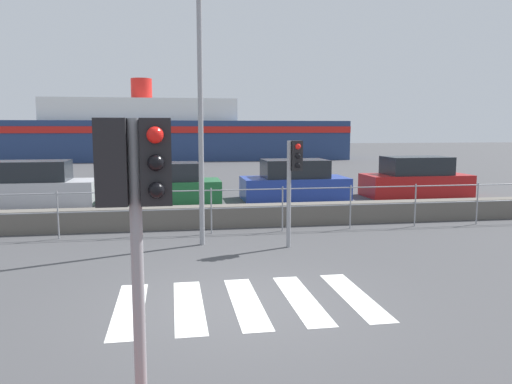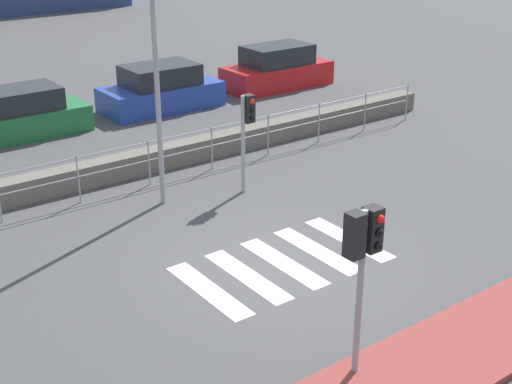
{
  "view_description": "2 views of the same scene",
  "coord_description": "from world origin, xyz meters",
  "px_view_note": "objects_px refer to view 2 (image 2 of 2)",
  "views": [
    {
      "loc": [
        -1.0,
        -7.52,
        2.74
      ],
      "look_at": [
        0.62,
        2.0,
        1.5
      ],
      "focal_mm": 35.0,
      "sensor_mm": 36.0,
      "label": 1
    },
    {
      "loc": [
        -7.89,
        -9.86,
        6.89
      ],
      "look_at": [
        0.18,
        1.0,
        1.2
      ],
      "focal_mm": 50.0,
      "sensor_mm": 36.0,
      "label": 2
    }
  ],
  "objects_px": {
    "streetlamp": "(159,37)",
    "parked_car_blue": "(161,90)",
    "parked_car_green": "(20,115)",
    "parked_car_red": "(277,69)",
    "traffic_light_near": "(362,248)",
    "traffic_light_far": "(247,122)"
  },
  "relations": [
    {
      "from": "streetlamp",
      "to": "parked_car_blue",
      "type": "bearing_deg",
      "value": 61.26
    },
    {
      "from": "streetlamp",
      "to": "parked_car_red",
      "type": "bearing_deg",
      "value": 38.89
    },
    {
      "from": "streetlamp",
      "to": "parked_car_blue",
      "type": "xyz_separation_m",
      "value": [
        4.02,
        7.33,
        -3.35
      ]
    },
    {
      "from": "streetlamp",
      "to": "parked_car_red",
      "type": "xyz_separation_m",
      "value": [
        9.09,
        7.33,
        -3.32
      ]
    },
    {
      "from": "traffic_light_near",
      "to": "streetlamp",
      "type": "xyz_separation_m",
      "value": [
        0.97,
        7.4,
        1.78
      ]
    },
    {
      "from": "parked_car_blue",
      "to": "parked_car_red",
      "type": "xyz_separation_m",
      "value": [
        5.07,
        0.0,
        0.03
      ]
    },
    {
      "from": "parked_car_blue",
      "to": "parked_car_green",
      "type": "bearing_deg",
      "value": 180.0
    },
    {
      "from": "parked_car_green",
      "to": "parked_car_red",
      "type": "height_order",
      "value": "parked_car_red"
    },
    {
      "from": "parked_car_green",
      "to": "parked_car_blue",
      "type": "xyz_separation_m",
      "value": [
        4.89,
        0.0,
        0.03
      ]
    },
    {
      "from": "streetlamp",
      "to": "parked_car_green",
      "type": "distance_m",
      "value": 8.12
    },
    {
      "from": "traffic_light_far",
      "to": "streetlamp",
      "type": "xyz_separation_m",
      "value": [
        -2.06,
        0.41,
        2.2
      ]
    },
    {
      "from": "traffic_light_far",
      "to": "parked_car_red",
      "type": "relative_size",
      "value": 0.58
    },
    {
      "from": "streetlamp",
      "to": "parked_car_blue",
      "type": "distance_m",
      "value": 9.01
    },
    {
      "from": "parked_car_blue",
      "to": "traffic_light_far",
      "type": "bearing_deg",
      "value": -104.19
    },
    {
      "from": "streetlamp",
      "to": "parked_car_green",
      "type": "bearing_deg",
      "value": 96.8
    },
    {
      "from": "streetlamp",
      "to": "traffic_light_near",
      "type": "bearing_deg",
      "value": -97.47
    },
    {
      "from": "traffic_light_near",
      "to": "parked_car_red",
      "type": "relative_size",
      "value": 0.67
    },
    {
      "from": "traffic_light_far",
      "to": "parked_car_red",
      "type": "xyz_separation_m",
      "value": [
        7.02,
        7.74,
        -1.13
      ]
    },
    {
      "from": "parked_car_green",
      "to": "parked_car_red",
      "type": "bearing_deg",
      "value": 0.0
    },
    {
      "from": "parked_car_green",
      "to": "parked_car_blue",
      "type": "distance_m",
      "value": 4.89
    },
    {
      "from": "parked_car_blue",
      "to": "traffic_light_near",
      "type": "bearing_deg",
      "value": -108.71
    },
    {
      "from": "traffic_light_near",
      "to": "parked_car_green",
      "type": "height_order",
      "value": "traffic_light_near"
    }
  ]
}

